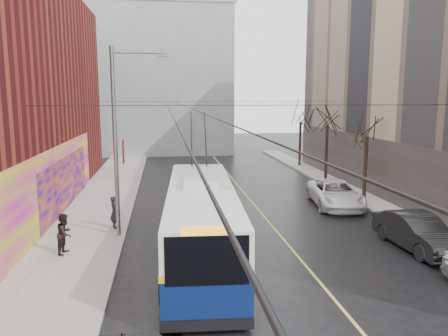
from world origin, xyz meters
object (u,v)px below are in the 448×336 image
Objects in this scene: trolleybus at (201,220)px; tree_far at (301,114)px; parked_car_b at (417,232)px; parked_car_c at (335,194)px; pedestrian_a at (114,212)px; tree_mid at (328,116)px; following_car at (194,192)px; streetlight_pole at (119,138)px; pedestrian_b at (65,234)px; tree_near at (368,124)px.

tree_far is at bearing 66.81° from trolleybus.
parked_car_b is at bearing -94.89° from tree_far.
pedestrian_a reaches higher than parked_car_c.
tree_mid is 1.67× the size of following_car.
pedestrian_b is (-2.15, -2.20, -3.83)m from streetlight_pole.
trolleybus is 7.69× the size of pedestrian_a.
parked_car_b reaches higher than following_car.
tree_mid is 0.53× the size of trolleybus.
tree_near reaches higher than following_car.
pedestrian_b is at bearing -114.72° from following_car.
streetlight_pole is 5.46× the size of pedestrian_a.
parked_car_b is at bearing -131.36° from pedestrian_a.
tree_near is (15.14, 6.00, 0.13)m from streetlight_pole.
tree_mid is at bearing 40.65° from streetlight_pole.
streetlight_pole is at bearing -110.68° from following_car.
pedestrian_b is at bearing 172.88° from parked_car_b.
streetlight_pole is 5.73m from trolleybus.
streetlight_pole is 1.41× the size of tree_near.
streetlight_pole is 1.57× the size of parked_car_c.
pedestrian_a is at bearing 158.66° from parked_car_b.
following_car is at bearing -21.12° from pedestrian_b.
tree_mid is (0.00, 7.00, 0.28)m from tree_near.
pedestrian_b is at bearing -147.83° from parked_car_c.
trolleybus reaches higher than pedestrian_a.
parked_car_c is (-2.60, -15.47, -4.34)m from tree_far.
tree_far is 1.14× the size of parked_car_c.
following_car is at bearing 129.49° from parked_car_b.
pedestrian_a is at bearing -13.32° from pedestrian_b.
parked_car_c is at bearing -150.58° from tree_near.
streetlight_pole reaches higher than tree_far.
tree_far is at bearing 52.88° from streetlight_pole.
parked_car_b is (-2.00, -23.40, -4.34)m from tree_far.
parked_car_b is 2.94× the size of pedestrian_a.
parked_car_b is at bearing -96.95° from tree_mid.
tree_far is 26.12m from trolleybus.
pedestrian_a is (-13.01, -3.33, 0.17)m from parked_car_c.
pedestrian_b is at bearing -127.90° from tree_far.
tree_mid is 20.20m from trolleybus.
following_car is (-11.23, -6.20, -4.57)m from tree_mid.
trolleybus reaches higher than pedestrian_b.
tree_far reaches higher than parked_car_c.
parked_car_c reaches higher than following_car.
tree_near is at bearing 36.95° from parked_car_c.
tree_far is at bearing -62.40° from pedestrian_a.
streetlight_pole reaches higher than pedestrian_a.
parked_car_c is 13.43m from pedestrian_a.
pedestrian_a reaches higher than parked_car_b.
streetlight_pole is 1.35× the size of tree_mid.
pedestrian_a is (-0.48, 1.20, -3.87)m from streetlight_pole.
tree_far is 3.99× the size of pedestrian_a.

